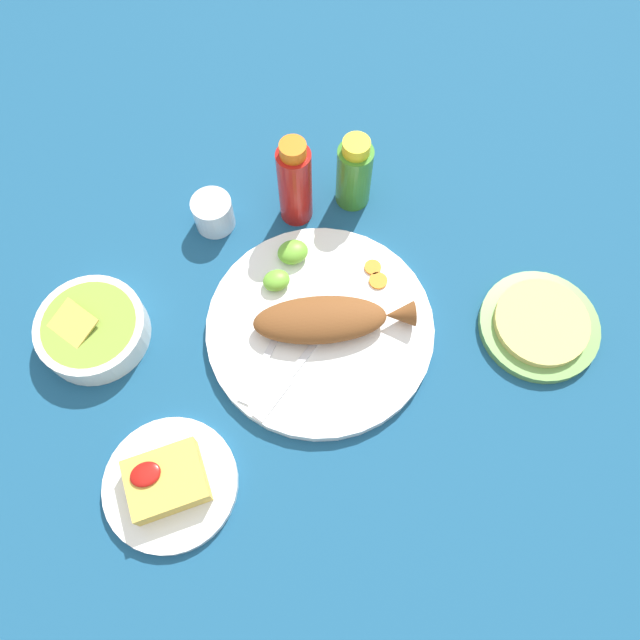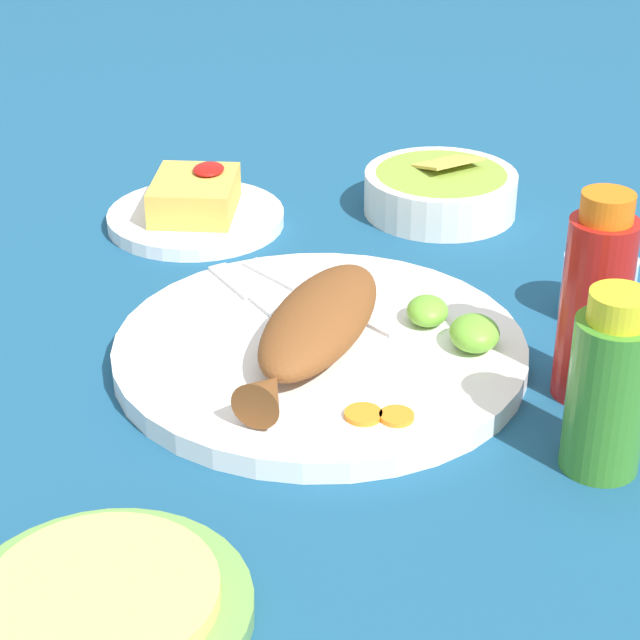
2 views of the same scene
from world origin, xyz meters
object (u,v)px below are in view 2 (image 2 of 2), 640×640
object	(u,v)px
fried_fish	(316,325)
fork_far	(307,291)
guacamole_bowl	(440,190)
tortilla_plate	(104,611)
main_plate	(320,351)
hot_sauce_bottle_red	(595,303)
side_plate_fries	(196,218)
hot_sauce_bottle_green	(608,388)
fork_near	(259,301)
salt_cup	(598,291)

from	to	relation	value
fried_fish	fork_far	distance (m)	0.10
fork_far	guacamole_bowl	xyz separation A→B (m)	(0.23, -0.12, 0.01)
fried_fish	tortilla_plate	xyz separation A→B (m)	(-0.30, 0.10, -0.03)
main_plate	fried_fish	world-z (taller)	fried_fish
hot_sauce_bottle_red	fork_far	bearing A→B (deg)	62.13
hot_sauce_bottle_red	side_plate_fries	world-z (taller)	hot_sauce_bottle_red
main_plate	hot_sauce_bottle_green	size ratio (longest dim) A/B	2.45
side_plate_fries	guacamole_bowl	bearing A→B (deg)	-78.53
fried_fish	side_plate_fries	size ratio (longest dim) A/B	1.33
guacamole_bowl	fork_near	bearing A→B (deg)	147.39
fried_fish	guacamole_bowl	distance (m)	0.34
fork_far	guacamole_bowl	distance (m)	0.26
fried_fish	side_plate_fries	xyz separation A→B (m)	(0.27, 0.14, -0.03)
tortilla_plate	hot_sauce_bottle_green	bearing A→B (deg)	-60.23
fork_near	hot_sauce_bottle_red	world-z (taller)	hot_sauce_bottle_red
hot_sauce_bottle_green	side_plate_fries	world-z (taller)	hot_sauce_bottle_green
fried_fish	tortilla_plate	world-z (taller)	fried_fish
hot_sauce_bottle_red	guacamole_bowl	world-z (taller)	hot_sauce_bottle_red
main_plate	fork_far	world-z (taller)	fork_far
tortilla_plate	salt_cup	bearing A→B (deg)	-40.10
hot_sauce_bottle_green	salt_cup	bearing A→B (deg)	-7.11
side_plate_fries	tortilla_plate	world-z (taller)	same
fork_near	guacamole_bowl	size ratio (longest dim) A/B	1.01
fried_fish	tortilla_plate	bearing A→B (deg)	176.49
main_plate	side_plate_fries	world-z (taller)	main_plate
fork_near	tortilla_plate	distance (m)	0.37
main_plate	hot_sauce_bottle_red	bearing A→B (deg)	-99.24
main_plate	salt_cup	size ratio (longest dim) A/B	5.28
tortilla_plate	main_plate	bearing A→B (deg)	-18.86
fork_far	salt_cup	size ratio (longest dim) A/B	2.26
fork_far	hot_sauce_bottle_green	size ratio (longest dim) A/B	1.05
fried_fish	side_plate_fries	bearing A→B (deg)	43.08
fork_near	side_plate_fries	xyz separation A→B (m)	(0.20, 0.09, -0.01)
main_plate	hot_sauce_bottle_green	world-z (taller)	hot_sauce_bottle_green
salt_cup	side_plate_fries	size ratio (longest dim) A/B	0.35
main_plate	hot_sauce_bottle_green	xyz separation A→B (m)	(-0.13, -0.21, 0.06)
hot_sauce_bottle_green	salt_cup	world-z (taller)	hot_sauce_bottle_green
salt_cup	side_plate_fries	bearing A→B (deg)	66.07
guacamole_bowl	salt_cup	bearing A→B (deg)	-149.07
guacamole_bowl	tortilla_plate	distance (m)	0.66
side_plate_fries	fork_far	bearing A→B (deg)	-144.16
main_plate	side_plate_fries	distance (m)	0.30
fork_near	guacamole_bowl	xyz separation A→B (m)	(0.25, -0.16, 0.01)
side_plate_fries	tortilla_plate	distance (m)	0.57
fork_near	hot_sauce_bottle_red	xyz separation A→B (m)	(-0.10, -0.27, 0.06)
hot_sauce_bottle_red	hot_sauce_bottle_green	size ratio (longest dim) A/B	1.22
hot_sauce_bottle_red	fork_near	bearing A→B (deg)	69.86
fried_fish	hot_sauce_bottle_red	world-z (taller)	hot_sauce_bottle_red
fork_far	side_plate_fries	world-z (taller)	fork_far
salt_cup	side_plate_fries	distance (m)	0.42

